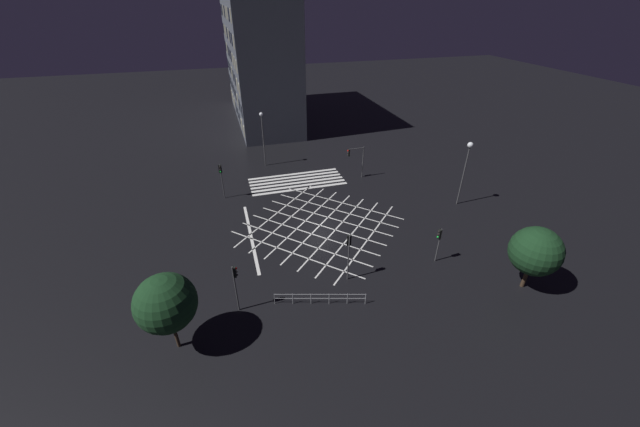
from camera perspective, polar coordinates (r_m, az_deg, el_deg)
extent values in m
plane|color=black|center=(37.85, 0.00, -1.89)|extent=(200.00, 200.00, 0.00)
cube|color=silver|center=(45.05, -3.06, 3.95)|extent=(12.23, 0.50, 0.01)
cube|color=silver|center=(45.83, -3.32, 4.45)|extent=(12.23, 0.50, 0.01)
cube|color=silver|center=(46.61, -3.58, 4.94)|extent=(12.23, 0.50, 0.01)
cube|color=silver|center=(47.40, -3.83, 5.41)|extent=(12.23, 0.50, 0.01)
cube|color=silver|center=(48.19, -4.07, 5.86)|extent=(12.23, 0.50, 0.01)
cube|color=silver|center=(48.99, -4.30, 6.30)|extent=(12.23, 0.50, 0.01)
cube|color=silver|center=(40.34, -6.78, 0.18)|extent=(10.67, 10.67, 0.01)
cube|color=silver|center=(41.98, 3.58, 1.71)|extent=(10.67, 10.67, 0.01)
cube|color=silver|center=(39.45, -4.62, -0.48)|extent=(10.67, 10.67, 0.01)
cube|color=silver|center=(40.57, 2.47, 0.59)|extent=(10.67, 10.67, 0.01)
cube|color=silver|center=(38.61, -2.36, -1.17)|extent=(10.67, 10.67, 0.01)
cube|color=silver|center=(39.19, 1.28, -0.61)|extent=(10.67, 10.67, 0.01)
cube|color=silver|center=(37.85, 0.00, -1.89)|extent=(10.67, 10.67, 0.01)
cube|color=silver|center=(37.85, 0.00, -1.89)|extent=(10.67, 10.67, 0.01)
cube|color=silver|center=(37.16, 2.45, -2.63)|extent=(10.67, 10.67, 0.01)
cube|color=silver|center=(36.55, -1.37, -3.27)|extent=(10.67, 10.67, 0.01)
cube|color=silver|center=(36.54, 4.99, -3.40)|extent=(10.67, 10.67, 0.01)
cube|color=silver|center=(35.29, -2.85, -4.74)|extent=(10.67, 10.67, 0.01)
cube|color=silver|center=(36.01, 7.62, -4.18)|extent=(10.67, 10.67, 0.01)
cube|color=silver|center=(34.09, -4.44, -6.32)|extent=(10.67, 10.67, 0.01)
cube|color=silver|center=(36.85, -10.98, -3.60)|extent=(0.30, 12.23, 0.01)
cube|color=#4C515B|center=(71.12, -9.89, 24.84)|extent=(10.00, 29.62, 25.91)
cube|color=beige|center=(85.29, -13.92, 18.01)|extent=(0.06, 1.40, 1.80)
cube|color=beige|center=(81.69, -13.72, 17.45)|extent=(0.06, 1.40, 1.80)
cube|color=beige|center=(78.10, -13.51, 16.84)|extent=(0.06, 1.40, 1.80)
cube|color=black|center=(74.52, -13.27, 16.18)|extent=(0.06, 1.40, 1.80)
cube|color=black|center=(70.95, -13.01, 15.44)|extent=(0.06, 1.40, 1.80)
cube|color=black|center=(67.39, -12.73, 14.63)|extent=(0.06, 1.40, 1.80)
cube|color=beige|center=(63.86, -12.42, 13.73)|extent=(0.06, 1.40, 1.80)
cube|color=beige|center=(60.34, -12.07, 12.72)|extent=(0.06, 1.40, 1.80)
cube|color=black|center=(84.63, -14.22, 20.15)|extent=(0.06, 1.40, 1.80)
cube|color=black|center=(81.00, -14.03, 19.68)|extent=(0.06, 1.40, 1.80)
cube|color=black|center=(77.37, -13.82, 19.17)|extent=(0.06, 1.40, 1.80)
cube|color=black|center=(73.75, -13.59, 18.62)|extent=(0.06, 1.40, 1.80)
cube|color=black|center=(70.15, -13.34, 18.00)|extent=(0.06, 1.40, 1.80)
cube|color=beige|center=(66.55, -13.07, 17.31)|extent=(0.06, 1.40, 1.80)
cube|color=black|center=(62.96, -12.77, 16.55)|extent=(0.06, 1.40, 1.80)
cube|color=black|center=(59.39, -12.43, 15.70)|extent=(0.06, 1.40, 1.80)
cube|color=black|center=(84.08, -14.53, 22.32)|extent=(0.06, 1.40, 1.80)
cube|color=black|center=(80.43, -14.35, 21.95)|extent=(0.06, 1.40, 1.80)
cube|color=black|center=(76.78, -14.15, 21.55)|extent=(0.06, 1.40, 1.80)
cube|color=beige|center=(73.13, -13.93, 21.10)|extent=(0.06, 1.40, 1.80)
cube|color=black|center=(69.49, -13.69, 20.61)|extent=(0.06, 1.40, 1.80)
cube|color=black|center=(65.86, -13.43, 20.06)|extent=(0.06, 1.40, 1.80)
cube|color=beige|center=(62.23, -13.14, 19.45)|extent=(0.06, 1.40, 1.80)
cube|color=beige|center=(58.61, -12.81, 18.76)|extent=(0.06, 1.40, 1.80)
cube|color=black|center=(83.66, -14.86, 24.52)|extent=(0.06, 1.40, 1.80)
cube|color=beige|center=(79.99, -14.68, 24.25)|extent=(0.06, 1.40, 1.80)
cube|color=black|center=(76.32, -14.50, 23.95)|extent=(0.06, 1.40, 1.80)
cube|color=black|center=(72.65, -14.29, 23.62)|extent=(0.06, 1.40, 1.80)
cube|color=black|center=(68.98, -14.06, 23.26)|extent=(0.06, 1.40, 1.80)
cube|color=beige|center=(65.32, -13.81, 22.86)|extent=(0.06, 1.40, 1.80)
cube|color=beige|center=(61.66, -13.53, 22.41)|extent=(0.06, 1.40, 1.80)
cube|color=beige|center=(58.01, -13.22, 21.90)|extent=(0.06, 1.40, 1.80)
cube|color=black|center=(83.37, -15.20, 26.73)|extent=(0.06, 1.40, 1.80)
cube|color=beige|center=(79.68, -15.03, 26.56)|extent=(0.06, 1.40, 1.80)
cube|color=beige|center=(75.99, -14.86, 26.38)|extent=(0.06, 1.40, 1.80)
cube|color=black|center=(72.31, -14.66, 26.18)|extent=(0.06, 1.40, 1.80)
cube|color=beige|center=(68.62, -14.45, 25.95)|extent=(0.06, 1.40, 1.80)
cube|color=black|center=(64.94, -14.21, 25.70)|extent=(0.06, 1.40, 1.80)
cube|color=black|center=(61.26, -13.95, 25.41)|extent=(0.06, 1.40, 1.80)
cube|color=beige|center=(57.59, -13.65, 25.09)|extent=(0.06, 1.40, 1.80)
cube|color=black|center=(83.20, -15.55, 28.96)|extent=(0.06, 1.40, 1.80)
cube|color=black|center=(79.51, -15.40, 28.89)|extent=(0.06, 1.40, 1.80)
cube|color=beige|center=(75.81, -15.24, 28.82)|extent=(0.06, 1.40, 1.80)
cube|color=black|center=(72.12, -15.06, 28.74)|extent=(0.06, 1.40, 1.80)
cube|color=beige|center=(68.42, -14.86, 28.66)|extent=(0.06, 1.40, 1.80)
cube|color=beige|center=(64.73, -14.64, 28.56)|extent=(0.06, 1.40, 1.80)
cube|color=black|center=(61.04, -14.39, 28.45)|extent=(0.06, 1.40, 1.80)
cube|color=beige|center=(57.35, -14.11, 28.32)|extent=(0.06, 1.40, 1.80)
cylinder|color=#424244|center=(29.85, 4.58, -7.16)|extent=(0.11, 0.11, 4.52)
cube|color=black|center=(28.88, 4.64, -4.28)|extent=(0.28, 0.16, 0.90)
sphere|color=red|center=(28.79, 4.59, -3.67)|extent=(0.18, 0.18, 0.18)
sphere|color=black|center=(28.97, 4.56, -4.16)|extent=(0.18, 0.18, 0.18)
sphere|color=black|center=(29.14, 4.54, -4.64)|extent=(0.18, 0.18, 0.18)
cube|color=black|center=(28.82, 4.70, -4.38)|extent=(0.36, 0.02, 0.98)
cylinder|color=#424244|center=(27.90, -13.33, -11.71)|extent=(0.11, 0.11, 4.32)
cube|color=black|center=(26.80, -13.47, -9.08)|extent=(0.16, 0.28, 0.90)
sphere|color=red|center=(26.61, -13.31, -8.56)|extent=(0.18, 0.18, 0.18)
sphere|color=black|center=(26.80, -13.23, -9.05)|extent=(0.18, 0.18, 0.18)
sphere|color=black|center=(27.00, -13.15, -9.53)|extent=(0.18, 0.18, 0.18)
cube|color=black|center=(26.81, -13.66, -9.11)|extent=(0.02, 0.36, 0.98)
cylinder|color=#424244|center=(33.73, 18.40, -4.85)|extent=(0.11, 0.11, 3.51)
cube|color=black|center=(32.96, 18.57, -3.14)|extent=(0.16, 0.28, 0.90)
sphere|color=black|center=(32.74, 18.50, -2.74)|extent=(0.18, 0.18, 0.18)
sphere|color=black|center=(32.90, 18.41, -3.17)|extent=(0.18, 0.18, 0.18)
sphere|color=green|center=(33.07, 18.32, -3.60)|extent=(0.18, 0.18, 0.18)
cube|color=black|center=(33.01, 18.70, -3.11)|extent=(0.02, 0.36, 0.98)
cylinder|color=#424244|center=(43.50, -15.38, 4.93)|extent=(0.11, 0.11, 4.34)
cube|color=black|center=(42.68, -15.68, 6.85)|extent=(0.28, 0.16, 0.90)
sphere|color=black|center=(42.46, -15.73, 7.16)|extent=(0.18, 0.18, 0.18)
sphere|color=black|center=(42.58, -15.68, 6.79)|extent=(0.18, 0.18, 0.18)
sphere|color=green|center=(42.70, -15.62, 6.43)|extent=(0.18, 0.18, 0.18)
cube|color=black|center=(42.76, -15.69, 6.90)|extent=(0.36, 0.02, 0.98)
cylinder|color=#424244|center=(47.50, 6.87, 8.16)|extent=(0.11, 0.11, 4.29)
cylinder|color=#424244|center=(46.38, 5.84, 10.30)|extent=(2.04, 0.09, 0.09)
cube|color=black|center=(46.19, 4.62, 9.67)|extent=(0.16, 0.28, 0.90)
sphere|color=red|center=(46.05, 4.50, 10.01)|extent=(0.18, 0.18, 0.18)
sphere|color=black|center=(46.16, 4.49, 9.66)|extent=(0.18, 0.18, 0.18)
sphere|color=black|center=(46.27, 4.47, 9.32)|extent=(0.18, 0.18, 0.18)
cube|color=black|center=(46.22, 4.72, 9.68)|extent=(0.02, 0.36, 0.98)
cylinder|color=#424244|center=(50.80, -9.03, 11.34)|extent=(0.14, 0.14, 7.18)
sphere|color=white|center=(49.64, -9.40, 15.39)|extent=(0.51, 0.51, 0.51)
cylinder|color=#424244|center=(43.20, 21.91, 5.52)|extent=(0.14, 0.14, 7.04)
sphere|color=white|center=(41.84, 22.92, 10.06)|extent=(0.62, 0.62, 0.62)
cylinder|color=#38281C|center=(34.34, 30.04, -8.66)|extent=(0.32, 0.32, 2.20)
sphere|color=#143319|center=(32.91, 31.23, -5.18)|extent=(3.97, 3.97, 3.97)
cylinder|color=#38281C|center=(27.33, -22.15, -17.27)|extent=(0.24, 0.24, 2.67)
sphere|color=#143319|center=(25.39, -23.45, -13.02)|extent=(3.95, 3.95, 3.95)
cylinder|color=#9EA0A5|center=(29.00, -7.29, -13.40)|extent=(0.05, 0.05, 1.05)
cylinder|color=#9EA0A5|center=(28.86, -4.39, -13.46)|extent=(0.05, 0.05, 1.05)
cylinder|color=#9EA0A5|center=(28.78, -1.47, -13.50)|extent=(0.05, 0.05, 1.05)
cylinder|color=#9EA0A5|center=(28.78, 1.47, -13.50)|extent=(0.05, 0.05, 1.05)
cylinder|color=#9EA0A5|center=(28.86, 4.39, -13.46)|extent=(0.05, 0.05, 1.05)
cylinder|color=#9EA0A5|center=(29.00, 7.29, -13.40)|extent=(0.05, 0.05, 1.05)
cylinder|color=#9EA0A5|center=(28.43, 0.00, -12.81)|extent=(6.89, 2.03, 0.04)
cylinder|color=#9EA0A5|center=(28.74, 0.00, -13.43)|extent=(6.89, 2.03, 0.04)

